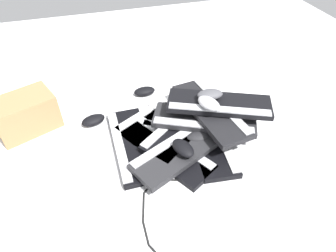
{
  "coord_description": "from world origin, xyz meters",
  "views": [
    {
      "loc": [
        0.28,
        0.85,
        0.91
      ],
      "look_at": [
        0.01,
        -0.05,
        0.07
      ],
      "focal_mm": 32.0,
      "sensor_mm": 36.0,
      "label": 1
    }
  ],
  "objects_px": {
    "keyboard_5": "(182,149)",
    "cardboard_box": "(25,114)",
    "keyboard_4": "(159,116)",
    "mouse_3": "(199,137)",
    "mouse_5": "(209,103)",
    "keyboard_1": "(165,150)",
    "keyboard_8": "(210,110)",
    "mouse_0": "(183,148)",
    "keyboard_7": "(204,120)",
    "keyboard_9": "(219,104)",
    "keyboard_6": "(184,127)",
    "mouse_4": "(144,91)",
    "keyboard_0": "(132,144)",
    "mouse_2": "(210,94)",
    "mouse_6": "(93,120)",
    "mouse_1": "(218,101)",
    "mouse_7": "(192,89)",
    "keyboard_3": "(191,123)",
    "keyboard_2": "(209,139)"
  },
  "relations": [
    {
      "from": "keyboard_5",
      "to": "cardboard_box",
      "type": "relative_size",
      "value": 1.8
    },
    {
      "from": "keyboard_4",
      "to": "mouse_3",
      "type": "xyz_separation_m",
      "value": [
        -0.11,
        0.22,
        0.04
      ]
    },
    {
      "from": "mouse_3",
      "to": "mouse_5",
      "type": "bearing_deg",
      "value": 47.82
    },
    {
      "from": "keyboard_1",
      "to": "keyboard_8",
      "type": "relative_size",
      "value": 1.0
    },
    {
      "from": "keyboard_8",
      "to": "mouse_0",
      "type": "xyz_separation_m",
      "value": [
        0.18,
        0.16,
        -0.02
      ]
    },
    {
      "from": "keyboard_1",
      "to": "keyboard_7",
      "type": "bearing_deg",
      "value": -160.97
    },
    {
      "from": "keyboard_4",
      "to": "keyboard_5",
      "type": "height_order",
      "value": "keyboard_5"
    },
    {
      "from": "keyboard_1",
      "to": "keyboard_9",
      "type": "xyz_separation_m",
      "value": [
        -0.26,
        -0.08,
        0.12
      ]
    },
    {
      "from": "mouse_3",
      "to": "cardboard_box",
      "type": "bearing_deg",
      "value": 156.73
    },
    {
      "from": "keyboard_1",
      "to": "keyboard_9",
      "type": "bearing_deg",
      "value": -162.57
    },
    {
      "from": "keyboard_7",
      "to": "keyboard_6",
      "type": "bearing_deg",
      "value": -9.36
    },
    {
      "from": "keyboard_8",
      "to": "mouse_4",
      "type": "distance_m",
      "value": 0.41
    },
    {
      "from": "keyboard_1",
      "to": "keyboard_4",
      "type": "bearing_deg",
      "value": -98.51
    },
    {
      "from": "keyboard_0",
      "to": "mouse_2",
      "type": "distance_m",
      "value": 0.39
    },
    {
      "from": "keyboard_8",
      "to": "keyboard_9",
      "type": "bearing_deg",
      "value": 169.03
    },
    {
      "from": "keyboard_7",
      "to": "mouse_6",
      "type": "distance_m",
      "value": 0.51
    },
    {
      "from": "keyboard_9",
      "to": "cardboard_box",
      "type": "relative_size",
      "value": 1.8
    },
    {
      "from": "mouse_0",
      "to": "mouse_5",
      "type": "bearing_deg",
      "value": 111.93
    },
    {
      "from": "keyboard_4",
      "to": "mouse_1",
      "type": "relative_size",
      "value": 4.15
    },
    {
      "from": "mouse_4",
      "to": "mouse_7",
      "type": "height_order",
      "value": "same"
    },
    {
      "from": "keyboard_3",
      "to": "mouse_0",
      "type": "distance_m",
      "value": 0.24
    },
    {
      "from": "mouse_0",
      "to": "keyboard_5",
      "type": "bearing_deg",
      "value": 148.14
    },
    {
      "from": "mouse_2",
      "to": "mouse_7",
      "type": "bearing_deg",
      "value": 90.94
    },
    {
      "from": "keyboard_0",
      "to": "mouse_6",
      "type": "height_order",
      "value": "mouse_6"
    },
    {
      "from": "keyboard_0",
      "to": "keyboard_7",
      "type": "xyz_separation_m",
      "value": [
        -0.32,
        0.01,
        0.06
      ]
    },
    {
      "from": "keyboard_8",
      "to": "mouse_2",
      "type": "bearing_deg",
      "value": -94.86
    },
    {
      "from": "keyboard_3",
      "to": "mouse_6",
      "type": "xyz_separation_m",
      "value": [
        0.43,
        -0.14,
        0.01
      ]
    },
    {
      "from": "mouse_1",
      "to": "mouse_3",
      "type": "distance_m",
      "value": 0.31
    },
    {
      "from": "keyboard_2",
      "to": "keyboard_4",
      "type": "bearing_deg",
      "value": -52.65
    },
    {
      "from": "keyboard_7",
      "to": "keyboard_9",
      "type": "xyz_separation_m",
      "value": [
        -0.07,
        -0.02,
        0.06
      ]
    },
    {
      "from": "keyboard_9",
      "to": "keyboard_2",
      "type": "bearing_deg",
      "value": 48.23
    },
    {
      "from": "keyboard_7",
      "to": "keyboard_9",
      "type": "height_order",
      "value": "keyboard_9"
    },
    {
      "from": "keyboard_8",
      "to": "mouse_7",
      "type": "distance_m",
      "value": 0.3
    },
    {
      "from": "keyboard_0",
      "to": "keyboard_1",
      "type": "height_order",
      "value": "same"
    },
    {
      "from": "keyboard_5",
      "to": "mouse_0",
      "type": "relative_size",
      "value": 4.2
    },
    {
      "from": "keyboard_2",
      "to": "mouse_4",
      "type": "bearing_deg",
      "value": -66.03
    },
    {
      "from": "keyboard_4",
      "to": "mouse_3",
      "type": "height_order",
      "value": "mouse_3"
    },
    {
      "from": "keyboard_0",
      "to": "keyboard_4",
      "type": "xyz_separation_m",
      "value": [
        -0.16,
        -0.15,
        0.0
      ]
    },
    {
      "from": "keyboard_0",
      "to": "mouse_1",
      "type": "distance_m",
      "value": 0.5
    },
    {
      "from": "keyboard_3",
      "to": "keyboard_2",
      "type": "bearing_deg",
      "value": 106.77
    },
    {
      "from": "keyboard_1",
      "to": "keyboard_3",
      "type": "bearing_deg",
      "value": -140.66
    },
    {
      "from": "keyboard_2",
      "to": "mouse_4",
      "type": "xyz_separation_m",
      "value": [
        0.19,
        -0.42,
        0.01
      ]
    },
    {
      "from": "keyboard_6",
      "to": "mouse_0",
      "type": "xyz_separation_m",
      "value": [
        0.06,
        0.15,
        0.04
      ]
    },
    {
      "from": "mouse_2",
      "to": "mouse_5",
      "type": "relative_size",
      "value": 1.0
    },
    {
      "from": "keyboard_3",
      "to": "keyboard_6",
      "type": "distance_m",
      "value": 0.08
    },
    {
      "from": "keyboard_3",
      "to": "mouse_3",
      "type": "xyz_separation_m",
      "value": [
        0.01,
        0.13,
        0.04
      ]
    },
    {
      "from": "keyboard_8",
      "to": "mouse_6",
      "type": "xyz_separation_m",
      "value": [
        0.5,
        -0.18,
        -0.08
      ]
    },
    {
      "from": "mouse_2",
      "to": "cardboard_box",
      "type": "height_order",
      "value": "mouse_2"
    },
    {
      "from": "keyboard_5",
      "to": "mouse_4",
      "type": "height_order",
      "value": "keyboard_5"
    },
    {
      "from": "mouse_5",
      "to": "cardboard_box",
      "type": "height_order",
      "value": "mouse_5"
    }
  ]
}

